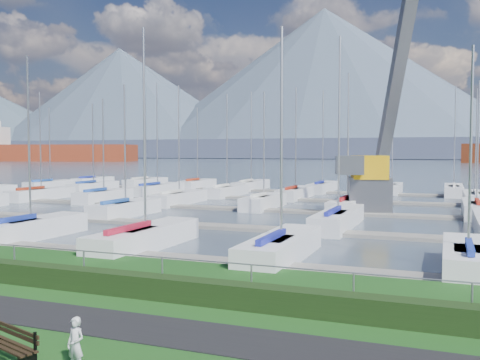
% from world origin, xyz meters
% --- Properties ---
extents(path, '(160.00, 2.00, 0.04)m').
position_xyz_m(path, '(0.00, -3.00, 0.01)').
color(path, black).
rests_on(path, grass).
extents(water, '(800.00, 540.00, 0.20)m').
position_xyz_m(water, '(0.00, 260.00, -0.40)').
color(water, '#3E4C5C').
extents(hedge, '(80.00, 0.70, 0.70)m').
position_xyz_m(hedge, '(0.00, -0.40, 0.35)').
color(hedge, black).
rests_on(hedge, grass).
extents(fence, '(80.00, 0.04, 0.04)m').
position_xyz_m(fence, '(0.00, 0.00, 1.20)').
color(fence, gray).
rests_on(fence, grass).
extents(foothill, '(900.00, 80.00, 12.00)m').
position_xyz_m(foothill, '(0.00, 330.00, 6.00)').
color(foothill, '#464E67').
rests_on(foothill, water).
extents(mountains, '(1190.00, 360.00, 115.00)m').
position_xyz_m(mountains, '(7.35, 404.62, 46.68)').
color(mountains, '#435363').
rests_on(mountains, water).
extents(docks, '(90.00, 41.60, 0.25)m').
position_xyz_m(docks, '(0.00, 26.00, -0.22)').
color(docks, slate).
rests_on(docks, water).
extents(bench_right, '(1.84, 0.93, 0.85)m').
position_xyz_m(bench_right, '(1.71, -6.06, 0.42)').
color(bench_right, black).
rests_on(bench_right, grass).
extents(person, '(0.47, 0.34, 1.19)m').
position_xyz_m(person, '(3.04, -5.57, 0.59)').
color(person, silver).
rests_on(person, grass).
extents(crane, '(6.91, 13.15, 22.35)m').
position_xyz_m(crane, '(5.18, 28.93, 5.33)').
color(crane, '#595A60').
rests_on(crane, water).
extents(cargo_ship_west, '(85.09, 37.23, 21.50)m').
position_xyz_m(cargo_ship_west, '(-169.65, 186.16, 3.71)').
color(cargo_ship_west, maroon).
rests_on(cargo_ship_west, water).
extents(sailboat_fleet, '(74.56, 49.26, 13.41)m').
position_xyz_m(sailboat_fleet, '(-1.94, 28.93, 5.33)').
color(sailboat_fleet, white).
rests_on(sailboat_fleet, water).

